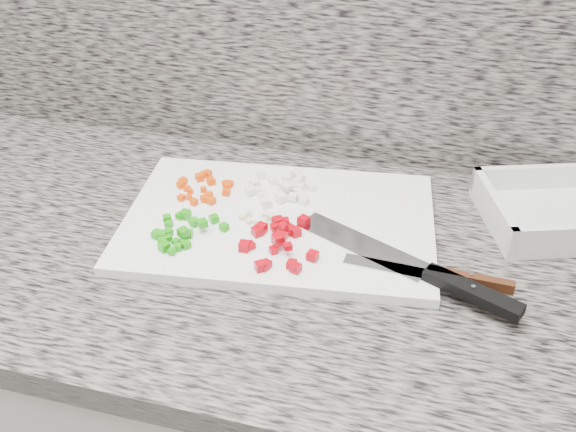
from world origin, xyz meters
name	(u,v)px	position (x,y,z in m)	size (l,w,h in m)	color
cabinet	(235,429)	(0.00, 1.44, 0.43)	(3.92, 0.62, 0.86)	silver
countertop	(222,247)	(0.00, 1.44, 0.88)	(3.96, 0.64, 0.04)	slate
cutting_board	(279,222)	(0.08, 1.49, 0.91)	(0.48, 0.32, 0.02)	white
carrot_pile	(205,187)	(-0.06, 1.54, 0.92)	(0.10, 0.10, 0.01)	#E34104
onion_pile	(285,187)	(0.07, 1.57, 0.92)	(0.11, 0.12, 0.02)	white
green_pepper_pile	(180,232)	(-0.05, 1.41, 0.92)	(0.11, 0.11, 0.02)	#1D930D
red_pepper_pile	(279,239)	(0.10, 1.43, 0.92)	(0.12, 0.14, 0.03)	#AF020D
garlic_pile	(260,221)	(0.05, 1.47, 0.92)	(0.06, 0.05, 0.01)	beige
chef_knife	(432,275)	(0.32, 1.40, 0.92)	(0.33, 0.18, 0.02)	#BBBDC1
paring_knife	(448,276)	(0.34, 1.41, 0.92)	(0.23, 0.03, 0.02)	#BBBDC1
tray	(566,212)	(0.52, 1.62, 0.92)	(0.30, 0.26, 0.05)	white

